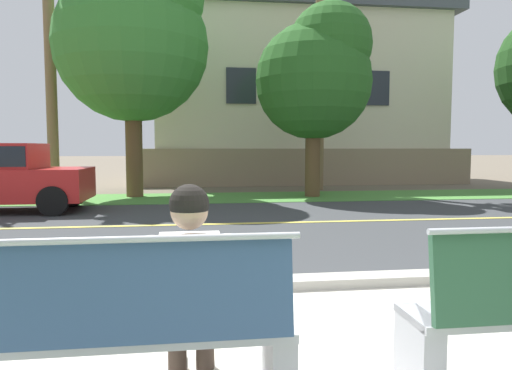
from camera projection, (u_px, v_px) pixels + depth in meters
ground_plane at (234, 213)px, 10.45m from camera, size 140.00×140.00×0.00m
curb_edge at (284, 283)px, 4.87m from camera, size 44.00×0.30×0.11m
street_asphalt at (241, 224)px, 8.97m from camera, size 52.00×8.00×0.01m
road_centre_line at (241, 223)px, 8.97m from camera, size 48.00×0.14×0.01m
far_verge_grass at (224, 197)px, 13.61m from camera, size 48.00×2.80×0.02m
bench_left at (128, 332)px, 2.56m from camera, size 1.83×0.48×1.01m
seated_person_white at (190, 281)px, 2.76m from camera, size 0.52×0.68×1.25m
shade_tree_far_left at (136, 33)px, 13.40m from camera, size 4.36×4.36×7.20m
shade_tree_left at (318, 72)px, 13.58m from camera, size 3.37×3.37×5.55m
garden_wall at (309, 167)px, 17.91m from camera, size 13.00×0.36×1.40m
house_across_street at (291, 96)px, 20.82m from camera, size 12.34×6.91×7.33m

